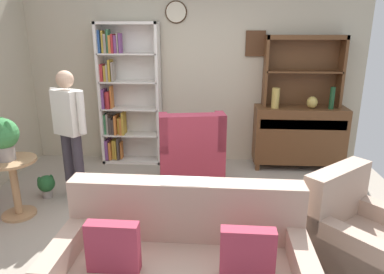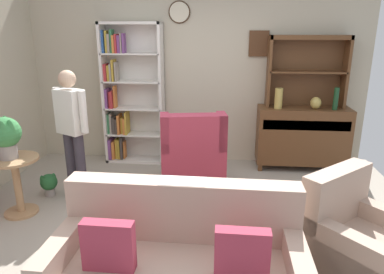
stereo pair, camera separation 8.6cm
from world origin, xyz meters
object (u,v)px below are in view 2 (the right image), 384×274
object	(u,v)px
armchair_floral	(358,245)
person_reading	(72,126)
vase_tall	(279,98)
wingback_chair	(192,162)
sideboard	(302,135)
vase_round	(316,103)
sideboard_hutch	(307,62)
bottle_wine	(336,99)
potted_plant_small	(49,183)
plant_stand	(17,180)
book_stack	(183,190)
bookshelf	(128,97)
potted_plant_large	(5,135)
couch_floral	(178,270)
coffee_table	(183,205)

from	to	relation	value
armchair_floral	person_reading	xyz separation A→B (m)	(-2.93, 1.23, 0.62)
vase_tall	wingback_chair	world-z (taller)	vase_tall
sideboard	vase_round	distance (m)	0.52
sideboard_hutch	vase_tall	bearing A→B (deg)	-154.11
bottle_wine	potted_plant_small	world-z (taller)	bottle_wine
wingback_chair	plant_stand	size ratio (longest dim) A/B	1.58
vase_round	book_stack	distance (m)	2.53
plant_stand	vase_round	bearing A→B (deg)	24.59
potted_plant_small	bookshelf	bearing A→B (deg)	61.98
armchair_floral	plant_stand	size ratio (longest dim) A/B	1.62
bookshelf	vase_round	size ratio (longest dim) A/B	12.35
armchair_floral	person_reading	bearing A→B (deg)	157.27
plant_stand	potted_plant_large	distance (m)	0.52
potted_plant_small	book_stack	xyz separation A→B (m)	(1.76, -0.66, 0.30)
wingback_chair	potted_plant_small	world-z (taller)	wingback_chair
vase_tall	couch_floral	bearing A→B (deg)	-110.69
sideboard	book_stack	distance (m)	2.44
bookshelf	vase_tall	xyz separation A→B (m)	(2.21, -0.16, 0.04)
bookshelf	plant_stand	xyz separation A→B (m)	(-0.82, -1.77, -0.61)
couch_floral	person_reading	xyz separation A→B (m)	(-1.48, 1.71, 0.59)
vase_tall	plant_stand	world-z (taller)	vase_tall
bottle_wine	person_reading	xyz separation A→B (m)	(-3.33, -1.11, -0.17)
person_reading	coffee_table	world-z (taller)	person_reading
sideboard	bottle_wine	world-z (taller)	bottle_wine
couch_floral	person_reading	world-z (taller)	person_reading
vase_tall	armchair_floral	world-z (taller)	vase_tall
potted_plant_small	book_stack	distance (m)	1.90
wingback_chair	book_stack	distance (m)	1.00
sideboard_hutch	bottle_wine	world-z (taller)	sideboard_hutch
sideboard	sideboard_hutch	xyz separation A→B (m)	(0.00, 0.11, 1.05)
wingback_chair	potted_plant_small	distance (m)	1.81
bookshelf	sideboard	world-z (taller)	bookshelf
bookshelf	armchair_floral	size ratio (longest dim) A/B	1.94
bookshelf	potted_plant_small	size ratio (longest dim) A/B	7.37
couch_floral	wingback_chair	bearing A→B (deg)	92.20
wingback_chair	sideboard	bearing A→B (deg)	30.41
vase_tall	plant_stand	size ratio (longest dim) A/B	0.43
wingback_chair	potted_plant_small	bearing A→B (deg)	-169.27
plant_stand	book_stack	distance (m)	1.89
vase_round	book_stack	bearing A→B (deg)	-132.42
vase_tall	vase_round	size ratio (longest dim) A/B	1.69
sideboard_hutch	vase_round	xyz separation A→B (m)	(0.13, -0.18, -0.55)
sideboard	wingback_chair	world-z (taller)	wingback_chair
armchair_floral	wingback_chair	distance (m)	2.16
couch_floral	potted_plant_large	size ratio (longest dim) A/B	3.98
potted_plant_small	person_reading	size ratio (longest dim) A/B	0.18
bookshelf	book_stack	world-z (taller)	bookshelf
sideboard_hutch	potted_plant_large	world-z (taller)	sideboard_hutch
armchair_floral	couch_floral	bearing A→B (deg)	-161.70
potted_plant_small	book_stack	size ratio (longest dim) A/B	1.43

